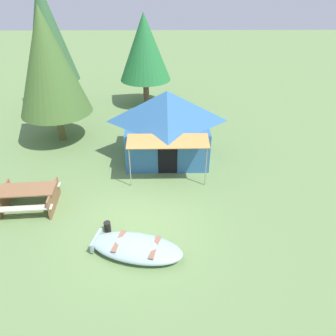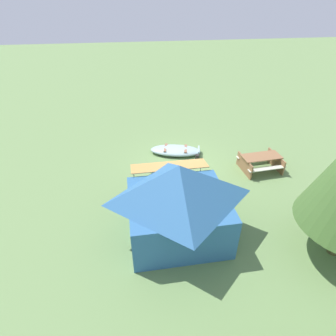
{
  "view_description": "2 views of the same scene",
  "coord_description": "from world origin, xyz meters",
  "px_view_note": "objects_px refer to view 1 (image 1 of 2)",
  "views": [
    {
      "loc": [
        0.89,
        -7.72,
        6.94
      ],
      "look_at": [
        1.01,
        1.83,
        0.98
      ],
      "focal_mm": 33.68,
      "sensor_mm": 36.0,
      "label": 1
    },
    {
      "loc": [
        2.41,
        11.38,
        7.48
      ],
      "look_at": [
        0.93,
        1.69,
        1.05
      ],
      "focal_mm": 29.07,
      "sensor_mm": 36.0,
      "label": 2
    }
  ],
  "objects_px": {
    "fuel_can": "(107,227)",
    "pine_tree_back_right": "(46,33)",
    "picnic_table": "(28,196)",
    "pine_tree_far_center": "(145,47)",
    "cooler_box": "(200,166)",
    "pine_tree_back_left": "(48,63)",
    "canvas_cabin_tent": "(167,124)",
    "beached_rowboat": "(136,248)"
  },
  "relations": [
    {
      "from": "cooler_box",
      "to": "pine_tree_far_center",
      "type": "xyz_separation_m",
      "value": [
        -2.55,
        7.72,
        3.13
      ]
    },
    {
      "from": "beached_rowboat",
      "to": "cooler_box",
      "type": "relative_size",
      "value": 5.79
    },
    {
      "from": "pine_tree_back_right",
      "to": "picnic_table",
      "type": "bearing_deg",
      "value": -81.03
    },
    {
      "from": "cooler_box",
      "to": "pine_tree_far_center",
      "type": "distance_m",
      "value": 8.71
    },
    {
      "from": "picnic_table",
      "to": "fuel_can",
      "type": "xyz_separation_m",
      "value": [
        2.85,
        -1.24,
        -0.31
      ]
    },
    {
      "from": "picnic_table",
      "to": "pine_tree_back_right",
      "type": "bearing_deg",
      "value": 98.97
    },
    {
      "from": "canvas_cabin_tent",
      "to": "picnic_table",
      "type": "bearing_deg",
      "value": -143.36
    },
    {
      "from": "fuel_can",
      "to": "pine_tree_far_center",
      "type": "relative_size",
      "value": 0.07
    },
    {
      "from": "fuel_can",
      "to": "pine_tree_back_right",
      "type": "xyz_separation_m",
      "value": [
        -4.27,
        10.21,
        4.1
      ]
    },
    {
      "from": "fuel_can",
      "to": "pine_tree_far_center",
      "type": "height_order",
      "value": "pine_tree_far_center"
    },
    {
      "from": "picnic_table",
      "to": "canvas_cabin_tent",
      "type": "bearing_deg",
      "value": 36.64
    },
    {
      "from": "picnic_table",
      "to": "pine_tree_back_left",
      "type": "bearing_deg",
      "value": 93.19
    },
    {
      "from": "picnic_table",
      "to": "pine_tree_back_left",
      "type": "height_order",
      "value": "pine_tree_back_left"
    },
    {
      "from": "canvas_cabin_tent",
      "to": "fuel_can",
      "type": "height_order",
      "value": "canvas_cabin_tent"
    },
    {
      "from": "beached_rowboat",
      "to": "pine_tree_far_center",
      "type": "bearing_deg",
      "value": 91.23
    },
    {
      "from": "fuel_can",
      "to": "pine_tree_back_right",
      "type": "distance_m",
      "value": 11.8
    },
    {
      "from": "pine_tree_back_right",
      "to": "pine_tree_far_center",
      "type": "relative_size",
      "value": 1.31
    },
    {
      "from": "fuel_can",
      "to": "beached_rowboat",
      "type": "bearing_deg",
      "value": -43.0
    },
    {
      "from": "picnic_table",
      "to": "fuel_can",
      "type": "distance_m",
      "value": 3.13
    },
    {
      "from": "fuel_can",
      "to": "canvas_cabin_tent",
      "type": "bearing_deg",
      "value": 68.23
    },
    {
      "from": "pine_tree_back_left",
      "to": "pine_tree_far_center",
      "type": "distance_m",
      "value": 6.18
    },
    {
      "from": "canvas_cabin_tent",
      "to": "fuel_can",
      "type": "relative_size",
      "value": 11.03
    },
    {
      "from": "pine_tree_back_left",
      "to": "pine_tree_far_center",
      "type": "relative_size",
      "value": 1.14
    },
    {
      "from": "picnic_table",
      "to": "fuel_can",
      "type": "height_order",
      "value": "picnic_table"
    },
    {
      "from": "picnic_table",
      "to": "pine_tree_back_left",
      "type": "relative_size",
      "value": 0.34
    },
    {
      "from": "beached_rowboat",
      "to": "fuel_can",
      "type": "xyz_separation_m",
      "value": [
        -0.97,
        0.9,
        -0.02
      ]
    },
    {
      "from": "pine_tree_back_right",
      "to": "pine_tree_far_center",
      "type": "bearing_deg",
      "value": 12.0
    },
    {
      "from": "pine_tree_back_left",
      "to": "pine_tree_back_right",
      "type": "distance_m",
      "value": 3.97
    },
    {
      "from": "picnic_table",
      "to": "pine_tree_back_left",
      "type": "xyz_separation_m",
      "value": [
        -0.29,
        5.21,
        3.16
      ]
    },
    {
      "from": "pine_tree_back_left",
      "to": "canvas_cabin_tent",
      "type": "bearing_deg",
      "value": -18.22
    },
    {
      "from": "beached_rowboat",
      "to": "pine_tree_back_left",
      "type": "height_order",
      "value": "pine_tree_back_left"
    },
    {
      "from": "canvas_cabin_tent",
      "to": "picnic_table",
      "type": "relative_size",
      "value": 2.0
    },
    {
      "from": "canvas_cabin_tent",
      "to": "pine_tree_far_center",
      "type": "xyz_separation_m",
      "value": [
        -1.2,
        6.48,
        1.8
      ]
    },
    {
      "from": "pine_tree_back_left",
      "to": "picnic_table",
      "type": "bearing_deg",
      "value": -86.81
    },
    {
      "from": "beached_rowboat",
      "to": "fuel_can",
      "type": "bearing_deg",
      "value": 137.0
    },
    {
      "from": "beached_rowboat",
      "to": "pine_tree_back_left",
      "type": "xyz_separation_m",
      "value": [
        -4.11,
        7.35,
        3.45
      ]
    },
    {
      "from": "canvas_cabin_tent",
      "to": "pine_tree_back_left",
      "type": "height_order",
      "value": "pine_tree_back_left"
    },
    {
      "from": "cooler_box",
      "to": "pine_tree_back_right",
      "type": "xyz_separation_m",
      "value": [
        -7.53,
        6.66,
        4.08
      ]
    },
    {
      "from": "picnic_table",
      "to": "pine_tree_far_center",
      "type": "xyz_separation_m",
      "value": [
        3.56,
        10.02,
        2.84
      ]
    },
    {
      "from": "beached_rowboat",
      "to": "pine_tree_back_right",
      "type": "xyz_separation_m",
      "value": [
        -5.24,
        11.11,
        4.07
      ]
    },
    {
      "from": "cooler_box",
      "to": "pine_tree_back_left",
      "type": "relative_size",
      "value": 0.08
    },
    {
      "from": "picnic_table",
      "to": "cooler_box",
      "type": "relative_size",
      "value": 3.96
    }
  ]
}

